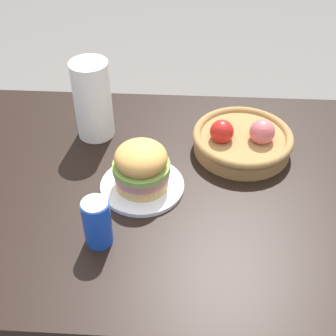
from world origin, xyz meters
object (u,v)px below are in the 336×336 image
(plate, at_px, (142,186))
(soda_can, at_px, (97,222))
(fruit_basket, at_px, (242,140))
(paper_towel_roll, at_px, (93,100))
(sandwich, at_px, (141,166))

(plate, distance_m, soda_can, 0.21)
(plate, relative_size, soda_can, 1.77)
(fruit_basket, height_order, paper_towel_roll, paper_towel_roll)
(paper_towel_roll, bearing_deg, soda_can, -79.08)
(sandwich, relative_size, soda_can, 1.19)
(sandwich, bearing_deg, fruit_basket, 32.89)
(plate, xyz_separation_m, soda_can, (-0.08, -0.19, 0.06))
(plate, xyz_separation_m, fruit_basket, (0.27, 0.18, 0.03))
(plate, distance_m, paper_towel_roll, 0.31)
(fruit_basket, relative_size, paper_towel_roll, 1.21)
(sandwich, height_order, soda_can, sandwich)
(soda_can, bearing_deg, sandwich, 66.22)
(plate, distance_m, fruit_basket, 0.33)
(plate, bearing_deg, soda_can, -113.78)
(soda_can, xyz_separation_m, fruit_basket, (0.36, 0.37, -0.02))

